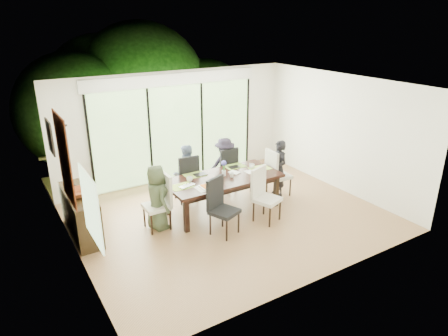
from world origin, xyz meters
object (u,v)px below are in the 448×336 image
person_right_end (279,168)px  sideboard (81,214)px  chair_far_left (186,177)px  vase (224,173)px  person_left_end (157,197)px  cup_c (252,166)px  chair_near_left (225,207)px  person_far_left (186,173)px  chair_far_right (224,169)px  chair_right_end (279,172)px  cup_a (190,179)px  cup_b (232,175)px  chair_near_right (267,196)px  laptop (189,187)px  person_far_right (225,165)px  chair_left_end (156,202)px  table_top (223,178)px  bowl (79,193)px

person_right_end → sideboard: 4.32m
chair_far_left → vase: size_ratio=9.17×
person_left_end → cup_c: person_left_end is taller
chair_near_left → person_far_left: bearing=66.5°
chair_far_left → chair_far_right: (1.00, 0.00, 0.00)m
chair_right_end → person_far_left: size_ratio=0.85×
vase → sideboard: vase is taller
cup_a → cup_b: 0.89m
chair_near_right → cup_b: 0.88m
vase → laptop: vase is taller
chair_far_right → person_far_left: person_far_left is taller
person_right_end → person_far_left: 2.10m
person_far_right → cup_c: 0.79m
person_right_end → cup_c: person_right_end is taller
chair_left_end → sideboard: bearing=-111.3°
cup_a → person_right_end: bearing=-3.9°
cup_c → sideboard: (-3.60, 0.41, -0.38)m
chair_left_end → chair_right_end: same height
chair_right_end → person_far_left: bearing=70.5°
table_top → person_left_end: size_ratio=1.86×
chair_near_left → chair_near_right: bearing=-21.8°
chair_far_left → person_far_left: 0.10m
bowl → vase: bearing=-7.2°
chair_far_right → person_left_end: bearing=23.1°
chair_right_end → chair_near_left: bearing=117.1°
chair_near_left → person_far_right: (1.05, 1.70, 0.10)m
table_top → bowl: bearing=171.6°
chair_far_left → vase: bearing=127.0°
laptop → cup_a: 0.29m
person_far_right → chair_right_end: bearing=150.6°
chair_near_left → bowl: (-2.30, 1.28, 0.35)m
chair_left_end → chair_far_left: (1.05, 0.85, 0.00)m
laptop → cup_c: size_ratio=2.66×
chair_far_left → bowl: chair_far_left is taller
person_far_left → laptop: (-0.40, -0.93, 0.12)m
chair_left_end → laptop: chair_left_end is taller
person_far_right → person_right_end: bearing=150.0°
person_far_left → bowl: 2.40m
chair_near_right → bowl: bearing=138.4°
chair_right_end → chair_near_left: size_ratio=1.00×
table_top → chair_left_end: chair_left_end is taller
person_far_right → sideboard: size_ratio=0.86×
vase → cup_a: (-0.75, 0.10, -0.01)m
cup_a → cup_b: cup_a is taller
vase → cup_a: size_ratio=0.97×
chair_right_end → person_right_end: (-0.02, 0.00, 0.10)m
chair_far_left → chair_near_left: bearing=93.4°
chair_far_right → laptop: chair_far_right is taller
cup_c → bowl: bearing=175.1°
chair_far_left → person_far_right: 1.00m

